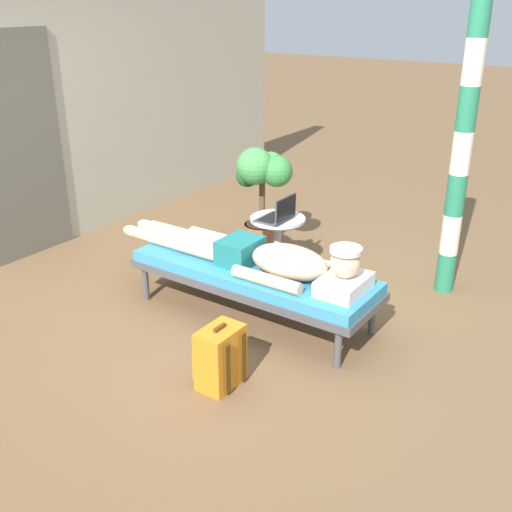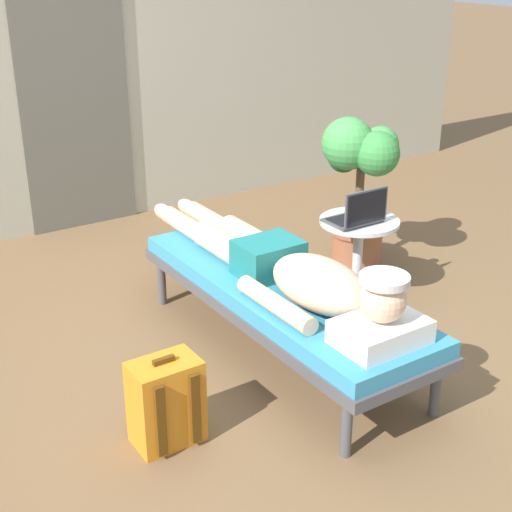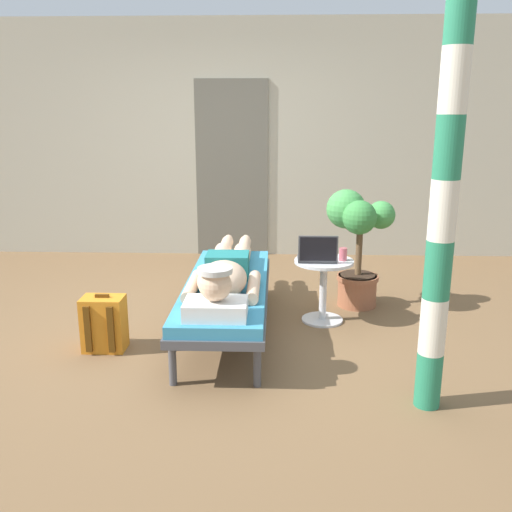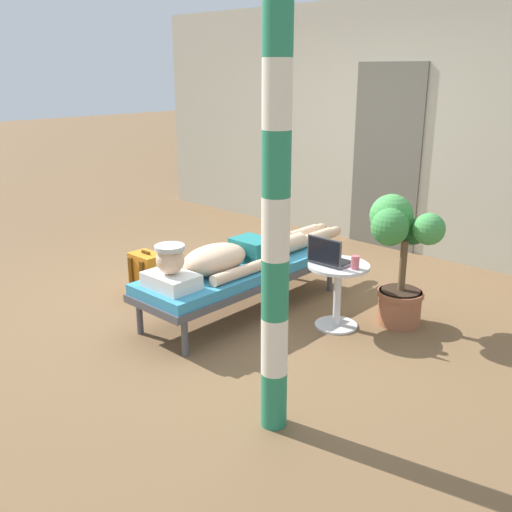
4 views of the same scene
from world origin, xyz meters
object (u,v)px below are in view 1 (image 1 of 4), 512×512
Objects in this scene: lounge_chair at (253,275)px; side_table at (277,236)px; potted_plant at (262,190)px; person_reclining at (263,256)px; porch_post at (461,153)px; laptop at (279,214)px; backpack at (220,357)px; drink_glass at (288,208)px.

side_table is at bearing 19.66° from lounge_chair.
lounge_chair is 1.86× the size of potted_plant.
side_table is at bearing 25.25° from person_reclining.
potted_plant is 0.45× the size of porch_post.
potted_plant reaches higher than lounge_chair.
laptop reaches higher than side_table.
person_reclining is 0.96m from backpack.
laptop reaches higher than person_reclining.
porch_post is at bearing -69.08° from side_table.
laptop is (0.71, 0.31, 0.06)m from person_reclining.
lounge_chair is 0.98m from drink_glass.
potted_plant is (1.94, 0.99, 0.43)m from backpack.
laptop reaches higher than lounge_chair.
lounge_chair is 0.90× the size of person_reclining.
laptop is at bearing 17.50° from lounge_chair.
drink_glass is 0.24× the size of backpack.
backpack reaches higher than lounge_chair.
drink_glass is at bearing 16.36° from lounge_chair.
lounge_chair is 0.83× the size of porch_post.
backpack is (-1.78, -0.62, -0.38)m from drink_glass.
lounge_chair is at bearing -163.64° from drink_glass.
porch_post is (0.51, -1.34, 0.82)m from side_table.
side_table is at bearing 110.92° from porch_post.
person_reclining is 5.12× the size of backpack.
side_table is 0.22× the size of porch_post.
backpack is at bearing -159.06° from side_table.
backpack is (-1.63, -0.62, -0.16)m from side_table.
porch_post is at bearing -37.35° from person_reclining.
laptop is at bearing 20.03° from backpack.
drink_glass is (0.21, 0.05, -0.01)m from laptop.
laptop is at bearing -131.33° from potted_plant.
lounge_chair is at bearing -160.34° from side_table.
backpack is 0.41× the size of potted_plant.
porch_post is at bearing -39.76° from lounge_chair.
potted_plant is at bearing 96.78° from porch_post.
drink_glass is at bearing 21.27° from person_reclining.
potted_plant is (1.08, 0.73, 0.11)m from person_reclining.
person_reclining is at bearing -156.28° from laptop.
person_reclining reaches higher than drink_glass.
potted_plant is at bearing 50.00° from side_table.
backpack is at bearing -159.97° from laptop.
laptop is (-0.06, -0.05, 0.23)m from side_table.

